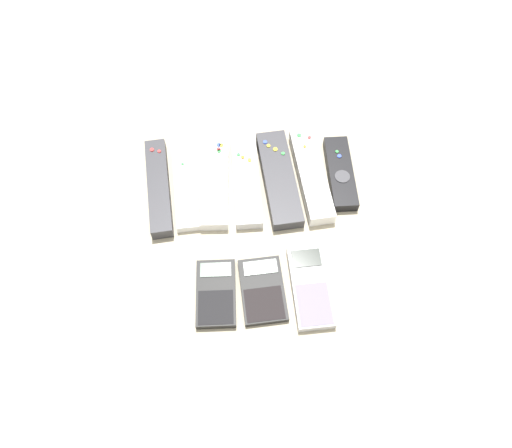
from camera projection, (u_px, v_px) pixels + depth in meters
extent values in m
plane|color=#B2A88E|center=(258.00, 243.00, 0.93)|extent=(3.00, 3.00, 0.00)
cube|color=#333338|center=(159.00, 187.00, 0.97)|extent=(0.05, 0.22, 0.03)
cylinder|color=red|center=(159.00, 151.00, 1.00)|extent=(0.01, 0.01, 0.00)
cylinder|color=red|center=(152.00, 150.00, 1.00)|extent=(0.01, 0.01, 0.00)
cube|color=white|center=(186.00, 186.00, 0.98)|extent=(0.05, 0.20, 0.02)
cylinder|color=green|center=(182.00, 164.00, 0.99)|extent=(0.01, 0.01, 0.00)
cylinder|color=silver|center=(187.00, 158.00, 1.00)|extent=(0.01, 0.01, 0.00)
cube|color=white|center=(215.00, 183.00, 0.98)|extent=(0.07, 0.21, 0.02)
cylinder|color=silver|center=(215.00, 180.00, 0.97)|extent=(0.02, 0.02, 0.00)
cylinder|color=blue|center=(219.00, 145.00, 1.01)|extent=(0.01, 0.01, 0.00)
cylinder|color=green|center=(219.00, 151.00, 1.00)|extent=(0.01, 0.01, 0.00)
cylinder|color=red|center=(219.00, 149.00, 1.00)|extent=(0.01, 0.01, 0.00)
cylinder|color=yellow|center=(221.00, 145.00, 1.01)|extent=(0.01, 0.01, 0.00)
cube|color=silver|center=(246.00, 180.00, 0.98)|extent=(0.05, 0.21, 0.02)
cylinder|color=orange|center=(243.00, 157.00, 1.00)|extent=(0.01, 0.01, 0.00)
cylinder|color=silver|center=(248.00, 157.00, 1.00)|extent=(0.01, 0.01, 0.00)
cylinder|color=green|center=(238.00, 154.00, 1.00)|extent=(0.01, 0.01, 0.00)
cylinder|color=yellow|center=(249.00, 160.00, 0.99)|extent=(0.01, 0.01, 0.00)
cube|color=#333338|center=(279.00, 179.00, 0.98)|extent=(0.07, 0.22, 0.03)
cylinder|color=green|center=(283.00, 153.00, 0.99)|extent=(0.01, 0.01, 0.00)
cylinder|color=blue|center=(265.00, 142.00, 1.01)|extent=(0.01, 0.01, 0.00)
cylinder|color=yellow|center=(275.00, 149.00, 1.00)|extent=(0.01, 0.01, 0.00)
cylinder|color=yellow|center=(269.00, 146.00, 1.00)|extent=(0.01, 0.01, 0.00)
cube|color=white|center=(311.00, 175.00, 0.99)|extent=(0.06, 0.22, 0.03)
cylinder|color=green|center=(299.00, 135.00, 1.01)|extent=(0.01, 0.01, 0.00)
cylinder|color=orange|center=(305.00, 147.00, 1.00)|extent=(0.01, 0.01, 0.00)
cylinder|color=red|center=(309.00, 137.00, 1.01)|extent=(0.01, 0.01, 0.00)
cube|color=black|center=(340.00, 173.00, 0.99)|extent=(0.05, 0.17, 0.02)
cylinder|color=#38383D|center=(342.00, 176.00, 0.97)|extent=(0.03, 0.03, 0.00)
cylinder|color=green|center=(337.00, 152.00, 1.00)|extent=(0.01, 0.01, 0.00)
cylinder|color=blue|center=(339.00, 156.00, 1.00)|extent=(0.01, 0.01, 0.00)
cube|color=black|center=(216.00, 293.00, 0.87)|extent=(0.08, 0.13, 0.02)
cube|color=#38473D|center=(216.00, 270.00, 0.89)|extent=(0.06, 0.03, 0.00)
cube|color=black|center=(216.00, 307.00, 0.85)|extent=(0.06, 0.06, 0.00)
cube|color=black|center=(264.00, 290.00, 0.88)|extent=(0.08, 0.12, 0.01)
cube|color=#38473D|center=(261.00, 267.00, 0.89)|extent=(0.06, 0.03, 0.00)
cube|color=black|center=(266.00, 304.00, 0.86)|extent=(0.07, 0.06, 0.00)
cube|color=#B2B2B7|center=(310.00, 287.00, 0.88)|extent=(0.07, 0.15, 0.02)
cube|color=black|center=(306.00, 258.00, 0.89)|extent=(0.05, 0.03, 0.00)
cube|color=slate|center=(314.00, 304.00, 0.85)|extent=(0.06, 0.08, 0.00)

